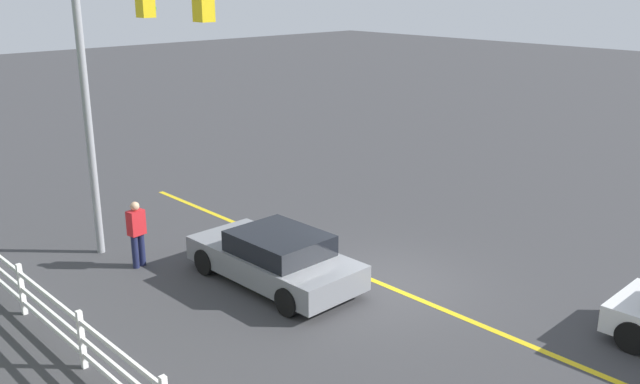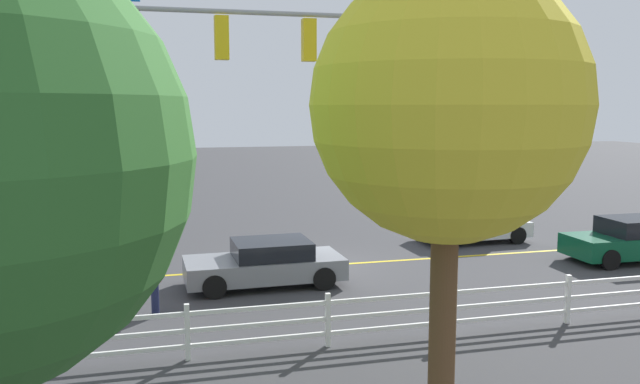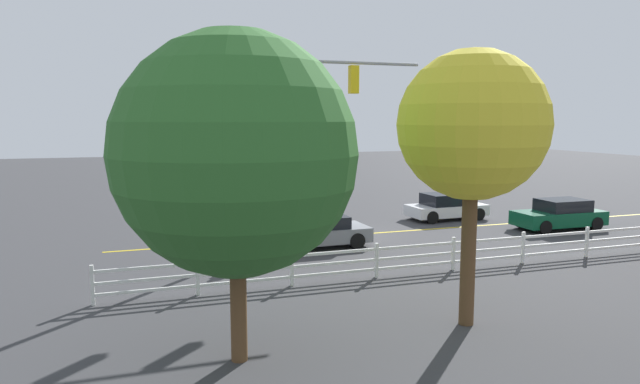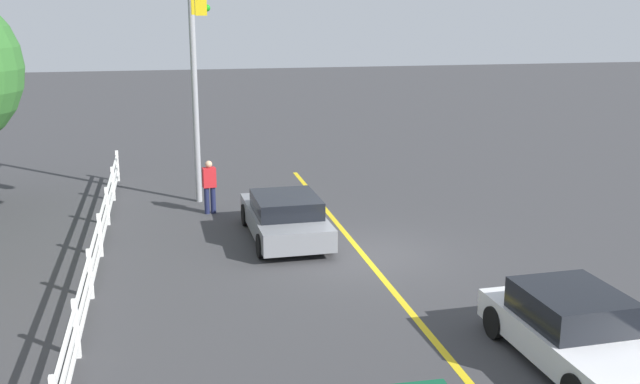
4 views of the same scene
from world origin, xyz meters
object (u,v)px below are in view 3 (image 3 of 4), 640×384
Objects in this scene: car_0 at (445,207)px; tree_1 at (236,154)px; pedestrian at (252,239)px; car_2 at (560,215)px; car_1 at (316,232)px; tree_2 at (473,126)px.

tree_1 is at bearing -136.26° from car_0.
car_0 is 12.78m from pedestrian.
pedestrian is (15.13, 1.70, 0.23)m from car_2.
car_0 is 0.97× the size of car_2.
car_2 is 2.53× the size of pedestrian.
tree_1 reaches higher than car_1.
tree_2 is at bearing 93.84° from car_1.
pedestrian is 8.94m from tree_1.
tree_2 is (-5.86, -0.29, 0.55)m from tree_1.
car_0 is at bearing -46.63° from car_2.
car_1 is at bearing -117.01° from tree_1.
pedestrian is 0.25× the size of tree_2.
tree_1 is 1.02× the size of tree_2.
car_1 is 10.54m from tree_2.
tree_2 reaches higher than car_1.
tree_1 is at bearing 30.30° from car_2.
pedestrian is at bearing 30.47° from car_1.
tree_1 is (13.40, 13.72, 3.80)m from car_0.
tree_2 reaches higher than car_2.
car_2 is (-12.09, 0.17, 0.06)m from car_1.
car_0 is at bearing -161.52° from pedestrian.
car_0 is 0.93× the size of car_1.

